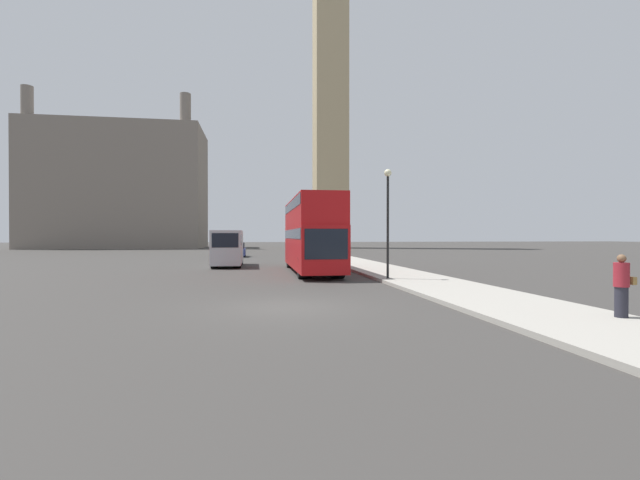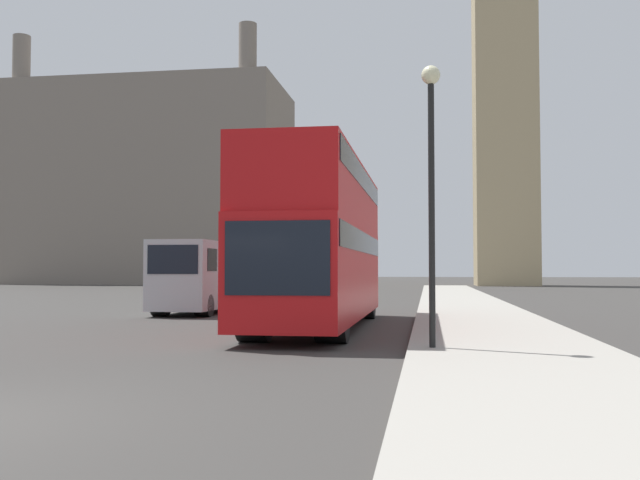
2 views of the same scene
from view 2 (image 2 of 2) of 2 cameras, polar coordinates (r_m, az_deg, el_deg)
sidewalk_strip at (r=7.03m, az=21.74°, el=-14.79°), size 3.84×120.00×0.15m
building_block_distant at (r=84.63m, az=-13.13°, el=4.21°), size 30.03×15.71×27.29m
red_double_decker_bus at (r=19.61m, az=0.00°, el=0.21°), size 2.45×11.29×4.45m
white_van at (r=26.61m, az=-9.59°, el=-2.79°), size 2.07×5.90×2.61m
street_lamp at (r=13.71m, az=8.90°, el=6.39°), size 0.36×0.36×5.33m
parked_sedan at (r=40.91m, az=-3.10°, el=-3.66°), size 1.86×4.51×1.54m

